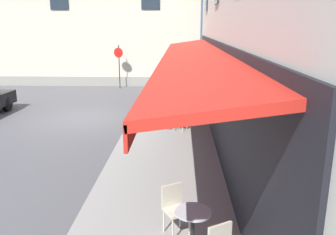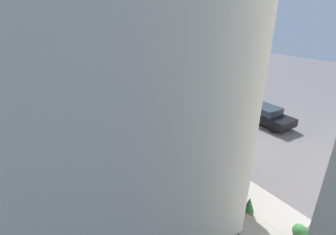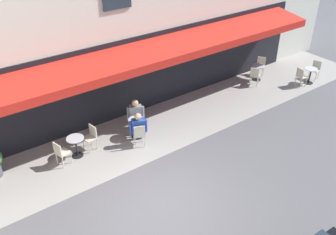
# 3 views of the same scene
# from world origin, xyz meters

# --- Properties ---
(ground_plane) EXTENTS (70.00, 70.00, 0.00)m
(ground_plane) POSITION_xyz_m (0.00, 0.00, 0.00)
(ground_plane) COLOR #565456
(sidewalk_cafe_terrace) EXTENTS (20.50, 3.20, 0.01)m
(sidewalk_cafe_terrace) POSITION_xyz_m (-3.25, -3.40, 0.00)
(sidewalk_cafe_terrace) COLOR gray
(sidewalk_cafe_terrace) RESTS_ON ground_plane
(cafe_building_facade) EXTENTS (20.00, 10.70, 15.00)m
(cafe_building_facade) POSITION_xyz_m (-4.00, -9.49, 7.49)
(cafe_building_facade) COLOR beige
(cafe_building_facade) RESTS_ON ground_plane
(cafe_table_near_entrance) EXTENTS (0.60, 0.60, 0.75)m
(cafe_table_near_entrance) POSITION_xyz_m (-8.50, -4.05, 0.49)
(cafe_table_near_entrance) COLOR black
(cafe_table_near_entrance) RESTS_ON ground_plane
(cafe_chair_cream_corner_right) EXTENTS (0.55, 0.55, 0.91)m
(cafe_chair_cream_corner_right) POSITION_xyz_m (-7.95, -3.74, 0.55)
(cafe_chair_cream_corner_right) COLOR beige
(cafe_chair_cream_corner_right) RESTS_ON ground_plane
(cafe_chair_cream_back_row) EXTENTS (0.55, 0.55, 0.91)m
(cafe_chair_cream_back_row) POSITION_xyz_m (-9.05, -4.36, 0.55)
(cafe_chair_cream_back_row) COLOR beige
(cafe_chair_cream_back_row) RESTS_ON ground_plane
(cafe_table_mid_terrace) EXTENTS (0.60, 0.60, 0.75)m
(cafe_table_mid_terrace) POSITION_xyz_m (-1.24, -3.36, 0.49)
(cafe_table_mid_terrace) COLOR black
(cafe_table_mid_terrace) RESTS_ON ground_plane
(cafe_chair_cream_by_window) EXTENTS (0.52, 0.52, 0.91)m
(cafe_chair_cream_by_window) POSITION_xyz_m (-1.00, -2.78, 0.55)
(cafe_chair_cream_by_window) COLOR beige
(cafe_chair_cream_by_window) RESTS_ON ground_plane
(cafe_chair_cream_kerbside) EXTENTS (0.54, 0.54, 0.91)m
(cafe_chair_cream_kerbside) POSITION_xyz_m (-1.55, -3.92, 0.55)
(cafe_chair_cream_kerbside) COLOR beige
(cafe_chair_cream_kerbside) RESTS_ON ground_plane
(cafe_table_streetside) EXTENTS (0.60, 0.60, 0.75)m
(cafe_table_streetside) POSITION_xyz_m (1.06, -3.58, 0.49)
(cafe_table_streetside) COLOR black
(cafe_table_streetside) RESTS_ON ground_plane
(cafe_chair_cream_under_awning) EXTENTS (0.49, 0.49, 0.91)m
(cafe_chair_cream_under_awning) POSITION_xyz_m (1.67, -3.42, 0.55)
(cafe_chair_cream_under_awning) COLOR beige
(cafe_chair_cream_under_awning) RESTS_ON ground_plane
(cafe_chair_cream_facing_street) EXTENTS (0.46, 0.46, 0.91)m
(cafe_chair_cream_facing_street) POSITION_xyz_m (0.43, -3.68, 0.55)
(cafe_chair_cream_facing_street) COLOR beige
(cafe_chair_cream_facing_street) RESTS_ON ground_plane
(cafe_table_far_end) EXTENTS (0.60, 0.60, 0.75)m
(cafe_table_far_end) POSITION_xyz_m (-10.25, -2.34, 0.49)
(cafe_table_far_end) COLOR black
(cafe_table_far_end) RESTS_ON ground_plane
(cafe_chair_cream_near_door) EXTENTS (0.44, 0.44, 0.91)m
(cafe_chair_cream_near_door) POSITION_xyz_m (-9.62, -2.41, 0.55)
(cafe_chair_cream_near_door) COLOR beige
(cafe_chair_cream_near_door) RESTS_ON ground_plane
(cafe_chair_cream_corner_left) EXTENTS (0.49, 0.49, 0.91)m
(cafe_chair_cream_corner_left) POSITION_xyz_m (-10.86, -2.50, 0.55)
(cafe_chair_cream_corner_left) COLOR beige
(cafe_chair_cream_corner_left) RESTS_ON ground_plane
(seated_patron_in_grey) EXTENTS (0.61, 0.63, 1.30)m
(seated_patron_in_grey) POSITION_xyz_m (-1.45, -3.73, 0.70)
(seated_patron_in_grey) COLOR navy
(seated_patron_in_grey) RESTS_ON ground_plane
(seated_companion_in_blue) EXTENTS (0.61, 0.62, 1.29)m
(seated_companion_in_blue) POSITION_xyz_m (-1.08, -2.98, 0.69)
(seated_companion_in_blue) COLOR navy
(seated_companion_in_blue) RESTS_ON ground_plane
(potted_plant_entrance_right) EXTENTS (0.43, 0.43, 1.00)m
(potted_plant_entrance_right) POSITION_xyz_m (5.34, -3.86, 0.49)
(potted_plant_entrance_right) COLOR brown
(potted_plant_entrance_right) RESTS_ON ground_plane
(potted_plant_under_sign) EXTENTS (0.62, 0.62, 1.01)m
(potted_plant_under_sign) POSITION_xyz_m (3.62, -4.15, 0.60)
(potted_plant_under_sign) COLOR #4C4C51
(potted_plant_under_sign) RESTS_ON ground_plane
(potted_plant_mid_terrace) EXTENTS (0.41, 0.41, 0.68)m
(potted_plant_mid_terrace) POSITION_xyz_m (4.34, -3.33, 0.35)
(potted_plant_mid_terrace) COLOR #2D2D33
(potted_plant_mid_terrace) RESTS_ON ground_plane
(potted_plant_by_steps) EXTENTS (0.51, 0.51, 0.78)m
(potted_plant_by_steps) POSITION_xyz_m (7.15, -3.27, 0.44)
(potted_plant_by_steps) COLOR #4C4C51
(potted_plant_by_steps) RESTS_ON ground_plane
(parked_car_black) EXTENTS (4.36, 1.95, 1.33)m
(parked_car_black) POSITION_xyz_m (-0.37, 4.69, 0.71)
(parked_car_black) COLOR black
(parked_car_black) RESTS_ON ground_plane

